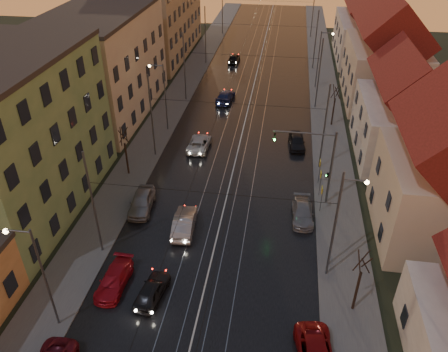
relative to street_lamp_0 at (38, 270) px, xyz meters
The scene contains 41 objects.
road 39.38m from the street_lamp_0, 76.53° to the left, with size 16.00×120.00×0.04m, color black.
sidewalk_left 38.31m from the street_lamp_0, 91.35° to the left, with size 4.00×120.00×0.15m, color #4C4C4C.
sidewalk_right 42.80m from the street_lamp_0, 63.31° to the left, with size 4.00×120.00×0.15m, color #4C4C4C.
tram_rail_0 38.92m from the street_lamp_0, 79.70° to the left, with size 0.06×120.00×0.03m, color gray.
tram_rail_1 39.20m from the street_lamp_0, 77.63° to the left, with size 0.06×120.00×0.03m, color gray.
tram_rail_2 39.56m from the street_lamp_0, 75.43° to the left, with size 0.06×120.00×0.03m, color gray.
tram_rail_3 39.94m from the street_lamp_0, 73.43° to the left, with size 0.06×120.00×0.03m, color gray.
apartment_left_1 14.73m from the street_lamp_0, 124.98° to the left, with size 10.00×18.00×13.00m, color #547C4F.
apartment_left_2 33.10m from the street_lamp_0, 104.70° to the left, with size 10.00×20.00×12.00m, color tan.
apartment_left_3 56.67m from the street_lamp_0, 98.53° to the left, with size 10.00×24.00×14.00m, color #8C795A.
house_right_1 29.17m from the street_lamp_0, 26.47° to the left, with size 8.67×10.20×10.80m.
house_right_2 36.84m from the street_lamp_0, 44.89° to the left, with size 9.18×12.24×9.20m.
house_right_3 48.61m from the street_lamp_0, 57.52° to the left, with size 9.18×14.28×11.50m.
house_right_4 64.52m from the street_lamp_0, 66.13° to the left, with size 9.18×16.32×10.00m.
catenary_pole_l_1 7.03m from the street_lamp_0, 85.88° to the left, with size 0.16×0.16×9.00m, color #595B60.
catenary_pole_r_1 19.04m from the street_lamp_0, 21.57° to the left, with size 0.16×0.16×9.00m, color #595B60.
catenary_pole_l_2 22.01m from the street_lamp_0, 88.69° to the left, with size 0.16×0.16×9.00m, color #595B60.
catenary_pole_r_2 28.24m from the street_lamp_0, 51.17° to the left, with size 0.16×0.16×9.00m, color #595B60.
catenary_pole_l_3 37.01m from the street_lamp_0, 89.22° to the left, with size 0.16×0.16×9.00m, color #595B60.
catenary_pole_r_3 41.02m from the street_lamp_0, 64.43° to the left, with size 0.16×0.16×9.00m, color #595B60.
catenary_pole_l_4 52.00m from the street_lamp_0, 89.44° to the left, with size 0.16×0.16×9.00m, color #595B60.
catenary_pole_r_4 54.93m from the street_lamp_0, 71.20° to the left, with size 0.16×0.16×9.00m, color #595B60.
catenary_pole_l_5 70.00m from the street_lamp_0, 89.59° to the left, with size 0.16×0.16×9.00m, color #595B60.
catenary_pole_r_5 72.21m from the street_lamp_0, 75.81° to the left, with size 0.16×0.16×9.00m, color #595B60.
street_lamp_0 is the anchor object (origin of this frame).
street_lamp_1 19.89m from the street_lamp_0, 23.72° to the left, with size 1.75×0.32×8.00m.
street_lamp_2 28.00m from the street_lamp_0, 90.00° to the left, with size 1.75×0.32×8.00m.
street_lamp_3 47.62m from the street_lamp_0, 67.52° to the left, with size 1.75×0.32×8.00m.
traffic_light_mast 23.42m from the street_lamp_0, 43.10° to the left, with size 5.30×0.32×7.20m.
bare_tree_0 18.19m from the street_lamp_0, 93.47° to the left, with size 1.09×1.09×5.11m.
bare_tree_1 19.86m from the street_lamp_0, 11.71° to the left, with size 1.09×1.09×5.11m.
bare_tree_2 37.56m from the street_lamp_0, 58.63° to the left, with size 1.09×1.09×5.11m.
driving_car_0 7.73m from the street_lamp_0, 28.77° to the left, with size 1.54×3.83×1.31m, color black.
driving_car_1 12.91m from the street_lamp_0, 59.02° to the left, with size 1.61×4.63×1.53m, color #9B9AA0.
driving_car_2 25.01m from the street_lamp_0, 78.67° to the left, with size 2.15×4.67×1.30m, color #BABABA.
driving_car_3 37.98m from the street_lamp_0, 81.10° to the left, with size 1.97×4.85×1.41m, color #1A214E.
driving_car_4 53.74m from the street_lamp_0, 84.71° to the left, with size 1.68×4.18×1.42m, color black.
parked_left_2 6.27m from the street_lamp_0, 53.39° to the left, with size 1.75×4.30×1.25m, color #A9101D.
parked_left_3 13.52m from the street_lamp_0, 81.28° to the left, with size 1.84×4.58×1.56m, color gray.
parked_right_1 21.30m from the street_lamp_0, 40.09° to the left, with size 1.74×4.29×1.24m, color gray.
parked_right_2 30.54m from the street_lamp_0, 59.45° to the left, with size 1.66×4.14×1.41m, color black.
Camera 1 is at (4.52, -14.76, 23.62)m, focal length 35.00 mm.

